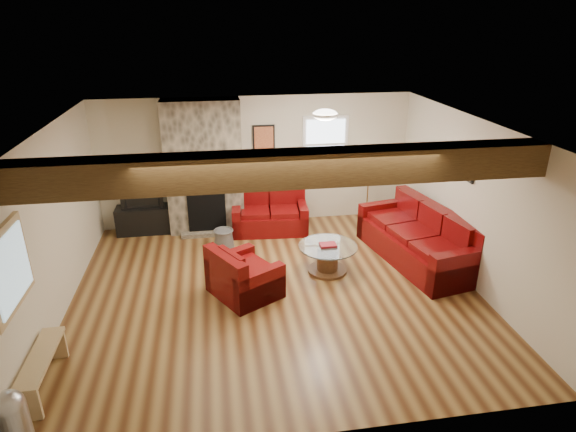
% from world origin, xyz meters
% --- Properties ---
extents(room, '(8.00, 8.00, 8.00)m').
position_xyz_m(room, '(0.00, 0.00, 1.25)').
color(room, '#4F2C15').
rests_on(room, ground).
extents(floor, '(6.00, 6.00, 0.00)m').
position_xyz_m(floor, '(0.00, 0.00, 0.00)').
color(floor, '#4F2C15').
rests_on(floor, ground).
extents(oak_beam, '(6.00, 0.36, 0.38)m').
position_xyz_m(oak_beam, '(0.00, -1.25, 2.31)').
color(oak_beam, '#362110').
rests_on(oak_beam, room).
extents(chimney_breast, '(1.40, 0.67, 2.50)m').
position_xyz_m(chimney_breast, '(-1.00, 2.49, 1.22)').
color(chimney_breast, '#3D382F').
rests_on(chimney_breast, floor).
extents(back_window, '(0.90, 0.08, 1.10)m').
position_xyz_m(back_window, '(1.35, 2.71, 1.55)').
color(back_window, white).
rests_on(back_window, room).
extents(hatch_window, '(0.08, 1.00, 0.90)m').
position_xyz_m(hatch_window, '(-2.96, -1.50, 1.45)').
color(hatch_window, tan).
rests_on(hatch_window, room).
extents(ceiling_dome, '(0.40, 0.40, 0.18)m').
position_xyz_m(ceiling_dome, '(0.90, 0.90, 2.44)').
color(ceiling_dome, white).
rests_on(ceiling_dome, room).
extents(artwork_back, '(0.42, 0.06, 0.52)m').
position_xyz_m(artwork_back, '(0.15, 2.71, 1.70)').
color(artwork_back, black).
rests_on(artwork_back, room).
extents(artwork_right, '(0.06, 0.55, 0.42)m').
position_xyz_m(artwork_right, '(2.96, 0.30, 1.75)').
color(artwork_right, black).
rests_on(artwork_right, room).
extents(sofa_three, '(1.43, 2.51, 0.91)m').
position_xyz_m(sofa_three, '(2.48, 0.64, 0.46)').
color(sofa_three, '#4A0508').
rests_on(sofa_three, floor).
extents(loveseat, '(1.47, 0.92, 0.75)m').
position_xyz_m(loveseat, '(0.18, 2.23, 0.38)').
color(loveseat, '#4A0508').
rests_on(loveseat, floor).
extents(armchair_red, '(1.18, 1.22, 0.76)m').
position_xyz_m(armchair_red, '(-0.47, -0.00, 0.38)').
color(armchair_red, '#4A0508').
rests_on(armchair_red, floor).
extents(coffee_table, '(0.95, 0.95, 0.49)m').
position_xyz_m(coffee_table, '(0.91, 0.47, 0.23)').
color(coffee_table, '#412414').
rests_on(coffee_table, floor).
extents(tv_cabinet, '(1.04, 0.42, 0.52)m').
position_xyz_m(tv_cabinet, '(-2.18, 2.53, 0.26)').
color(tv_cabinet, black).
rests_on(tv_cabinet, floor).
extents(television, '(0.77, 0.10, 0.44)m').
position_xyz_m(television, '(-2.18, 2.53, 0.74)').
color(television, black).
rests_on(television, tv_cabinet).
extents(floor_lamp, '(0.36, 0.36, 1.41)m').
position_xyz_m(floor_lamp, '(2.15, 2.33, 1.21)').
color(floor_lamp, tan).
rests_on(floor_lamp, floor).
extents(pine_bench, '(0.25, 1.08, 0.41)m').
position_xyz_m(pine_bench, '(-2.83, -1.60, 0.20)').
color(pine_bench, tan).
rests_on(pine_bench, floor).
extents(pedal_bin, '(0.32, 0.32, 0.75)m').
position_xyz_m(pedal_bin, '(-2.78, -2.55, 0.38)').
color(pedal_bin, '#B0B0B5').
rests_on(pedal_bin, floor).
extents(coal_bucket, '(0.37, 0.37, 0.35)m').
position_xyz_m(coal_bucket, '(-0.72, 1.63, 0.17)').
color(coal_bucket, slate).
rests_on(coal_bucket, floor).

